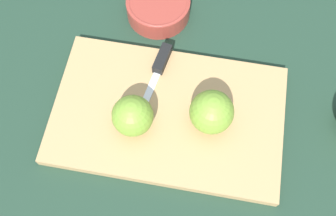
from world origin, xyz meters
The scene contains 6 objects.
ground_plane centered at (0.00, 0.00, 0.00)m, with size 4.00×4.00×0.00m, color #1E3828.
cutting_board centered at (0.00, 0.00, 0.01)m, with size 0.45×0.31×0.02m.
apple_half_left centered at (-0.08, 0.01, 0.06)m, with size 0.08×0.08×0.08m.
apple_half_right centered at (0.06, 0.02, 0.06)m, with size 0.07×0.07×0.07m.
knife centered at (0.02, -0.09, 0.03)m, with size 0.06×0.16×0.02m.
bowl centered at (0.03, -0.23, 0.02)m, with size 0.13×0.13×0.04m.
Camera 1 is at (-0.01, 0.28, 0.67)m, focal length 42.00 mm.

